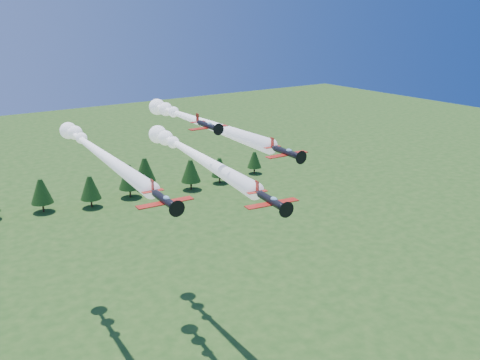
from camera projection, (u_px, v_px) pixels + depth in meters
plane_lead at (191, 152)px, 95.39m from camera, size 11.69×51.16×3.70m
plane_left at (95, 150)px, 99.74m from camera, size 9.08×58.95×3.70m
plane_right at (194, 120)px, 106.92m from camera, size 7.37×55.09×3.70m
plane_slot at (207, 125)px, 82.25m from camera, size 6.47×7.05×2.28m
treeline at (114, 182)px, 185.47m from camera, size 149.46×17.20×11.99m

